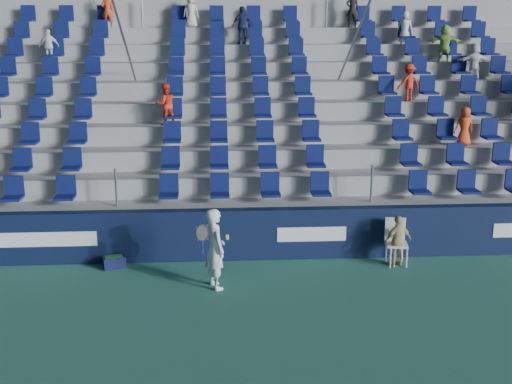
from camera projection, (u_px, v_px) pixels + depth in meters
ground at (255, 318)px, 11.97m from camera, size 70.00×70.00×0.00m
sponsor_wall at (247, 234)px, 14.86m from camera, size 24.00×0.32×1.20m
grandstand at (239, 133)px, 19.39m from camera, size 24.00×8.17×6.63m
tennis_player at (215, 249)px, 13.15m from camera, size 0.70×0.72×1.70m
line_judge_chair at (396, 238)px, 14.59m from camera, size 0.53×0.55×1.06m
line_judge at (398, 241)px, 14.44m from camera, size 0.74×0.49×1.17m
ball_bin at (114, 261)px, 14.41m from camera, size 0.55×0.45×0.27m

